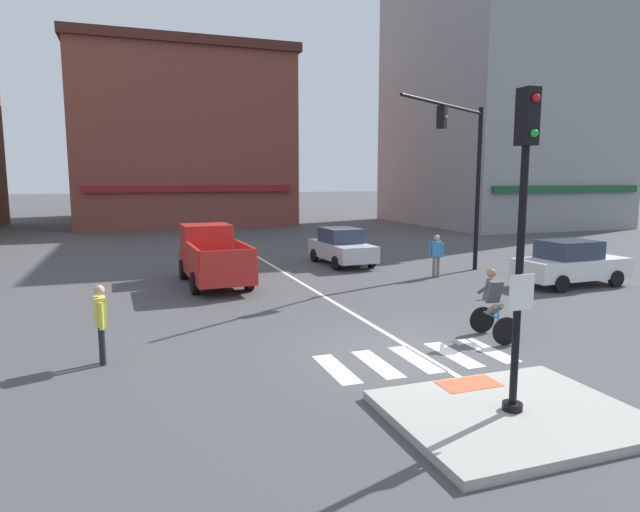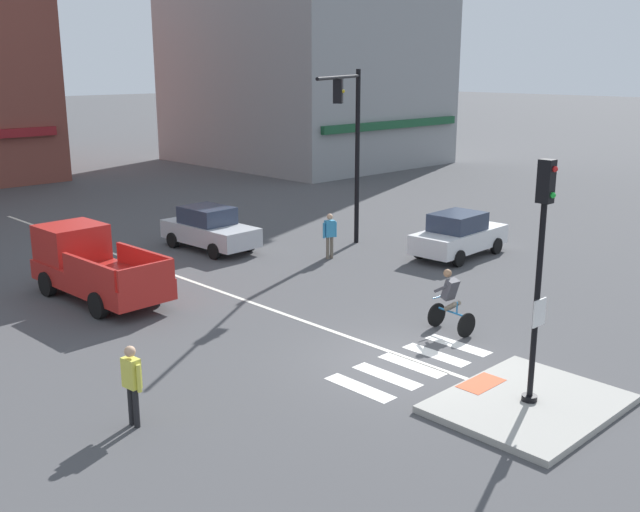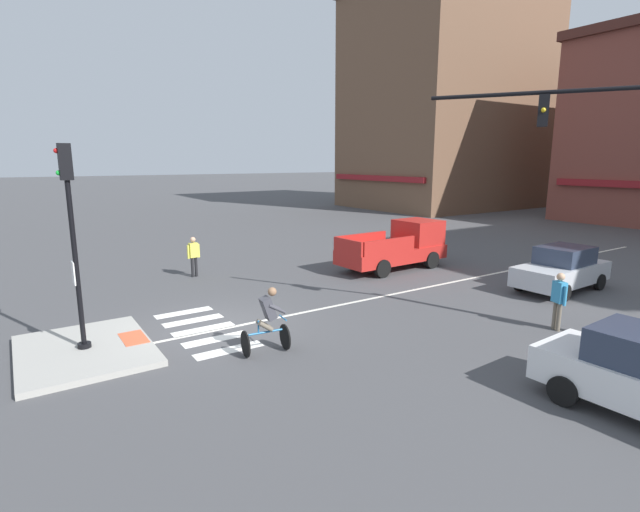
# 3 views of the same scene
# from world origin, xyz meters

# --- Properties ---
(ground_plane) EXTENTS (300.00, 300.00, 0.00)m
(ground_plane) POSITION_xyz_m (0.00, 0.00, 0.00)
(ground_plane) COLOR #474749
(traffic_island) EXTENTS (3.85, 3.04, 0.15)m
(traffic_island) POSITION_xyz_m (0.00, -3.41, 0.07)
(traffic_island) COLOR #A3A099
(traffic_island) RESTS_ON ground
(tactile_pad_front) EXTENTS (1.10, 0.60, 0.01)m
(tactile_pad_front) POSITION_xyz_m (0.00, -2.23, 0.15)
(tactile_pad_front) COLOR #DB5B38
(tactile_pad_front) RESTS_ON traffic_island
(signal_pole) EXTENTS (0.44, 0.38, 4.98)m
(signal_pole) POSITION_xyz_m (0.00, -3.41, 3.14)
(signal_pole) COLOR black
(signal_pole) RESTS_ON traffic_island
(crosswalk_stripe_a) EXTENTS (0.44, 1.80, 0.01)m
(crosswalk_stripe_a) POSITION_xyz_m (-1.82, -0.32, 0.00)
(crosswalk_stripe_a) COLOR silver
(crosswalk_stripe_a) RESTS_ON ground
(crosswalk_stripe_b) EXTENTS (0.44, 1.80, 0.01)m
(crosswalk_stripe_b) POSITION_xyz_m (-0.91, -0.32, 0.00)
(crosswalk_stripe_b) COLOR silver
(crosswalk_stripe_b) RESTS_ON ground
(crosswalk_stripe_c) EXTENTS (0.44, 1.80, 0.01)m
(crosswalk_stripe_c) POSITION_xyz_m (0.00, -0.32, 0.00)
(crosswalk_stripe_c) COLOR silver
(crosswalk_stripe_c) RESTS_ON ground
(crosswalk_stripe_d) EXTENTS (0.44, 1.80, 0.01)m
(crosswalk_stripe_d) POSITION_xyz_m (0.91, -0.32, 0.00)
(crosswalk_stripe_d) COLOR silver
(crosswalk_stripe_d) RESTS_ON ground
(crosswalk_stripe_e) EXTENTS (0.44, 1.80, 0.01)m
(crosswalk_stripe_e) POSITION_xyz_m (1.82, -0.32, 0.00)
(crosswalk_stripe_e) COLOR silver
(crosswalk_stripe_e) RESTS_ON ground
(lane_centre_line) EXTENTS (0.14, 28.00, 0.01)m
(lane_centre_line) POSITION_xyz_m (0.26, 10.00, 0.00)
(lane_centre_line) COLOR silver
(lane_centre_line) RESTS_ON ground
(traffic_light_mast) EXTENTS (5.57, 3.56, 6.71)m
(traffic_light_mast) POSITION_xyz_m (6.99, 8.39, 4.50)
(traffic_light_mast) COLOR black
(traffic_light_mast) RESTS_ON ground
(building_far_block) EXTENTS (14.48, 18.37, 21.16)m
(building_far_block) POSITION_xyz_m (-22.39, 33.86, 10.60)
(building_far_block) COLOR brown
(building_far_block) RESTS_ON ground
(car_silver_eastbound_far) EXTENTS (1.97, 4.16, 1.64)m
(car_silver_eastbound_far) POSITION_xyz_m (3.26, 12.23, 0.81)
(car_silver_eastbound_far) COLOR silver
(car_silver_eastbound_far) RESTS_ON ground
(pickup_truck_red_westbound_far) EXTENTS (2.20, 5.16, 2.08)m
(pickup_truck_red_westbound_far) POSITION_xyz_m (-2.83, 9.81, 0.98)
(pickup_truck_red_westbound_far) COLOR red
(pickup_truck_red_westbound_far) RESTS_ON ground
(cyclist) EXTENTS (0.77, 1.16, 1.68)m
(cyclist) POSITION_xyz_m (2.50, 0.45, 0.87)
(cyclist) COLOR black
(cyclist) RESTS_ON ground
(pedestrian_at_curb_left) EXTENTS (0.26, 0.55, 1.67)m
(pedestrian_at_curb_left) POSITION_xyz_m (-6.28, 1.55, 0.98)
(pedestrian_at_curb_left) COLOR black
(pedestrian_at_curb_left) RESTS_ON ground
(pedestrian_waiting_far_side) EXTENTS (0.52, 0.33, 1.67)m
(pedestrian_waiting_far_side) POSITION_xyz_m (5.57, 8.04, 0.98)
(pedestrian_waiting_far_side) COLOR #6B6051
(pedestrian_waiting_far_side) RESTS_ON ground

